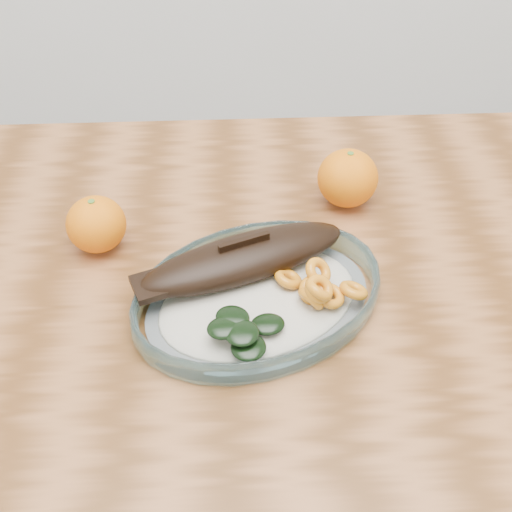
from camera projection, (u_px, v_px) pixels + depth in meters
name	position (u px, v px, depth m)	size (l,w,h in m)	color
dining_table	(230.00, 360.00, 0.78)	(1.20, 0.80, 0.75)	#593315
plated_meal	(258.00, 292.00, 0.71)	(0.67, 0.67, 0.08)	white
orange_left	(96.00, 224.00, 0.77)	(0.07, 0.07, 0.07)	#FF6205
orange_right	(348.00, 178.00, 0.83)	(0.08, 0.08, 0.08)	#FF6205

